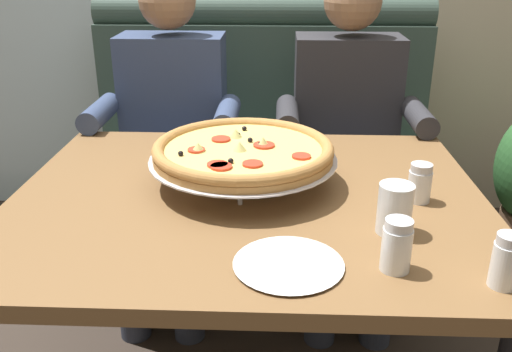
{
  "coord_description": "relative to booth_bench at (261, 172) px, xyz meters",
  "views": [
    {
      "loc": [
        0.08,
        -1.29,
        1.33
      ],
      "look_at": [
        0.02,
        0.07,
        0.76
      ],
      "focal_mm": 38.56,
      "sensor_mm": 36.0,
      "label": 1
    }
  ],
  "objects": [
    {
      "name": "plate_near_left",
      "position": [
        0.1,
        -1.31,
        0.35
      ],
      "size": [
        0.22,
        0.22,
        0.02
      ],
      "color": "white",
      "rests_on": "dining_table"
    },
    {
      "name": "patio_chair",
      "position": [
        -1.13,
        1.15,
        0.13
      ],
      "size": [
        0.42,
        0.42,
        0.86
      ],
      "color": "black",
      "rests_on": "ground_plane"
    },
    {
      "name": "shaker_pepper_flakes",
      "position": [
        0.5,
        -1.36,
        0.38
      ],
      "size": [
        0.05,
        0.05,
        0.11
      ],
      "color": "white",
      "rests_on": "dining_table"
    },
    {
      "name": "shaker_parmesan",
      "position": [
        0.43,
        -0.99,
        0.38
      ],
      "size": [
        0.06,
        0.06,
        0.1
      ],
      "color": "white",
      "rests_on": "dining_table"
    },
    {
      "name": "pizza",
      "position": [
        -0.02,
        -0.9,
        0.43
      ],
      "size": [
        0.5,
        0.5,
        0.13
      ],
      "color": "silver",
      "rests_on": "dining_table"
    },
    {
      "name": "diner_left",
      "position": [
        -0.34,
        -0.27,
        0.31
      ],
      "size": [
        0.54,
        0.64,
        1.27
      ],
      "color": "#2D3342",
      "rests_on": "ground_plane"
    },
    {
      "name": "drinking_glass",
      "position": [
        0.34,
        -1.16,
        0.39
      ],
      "size": [
        0.08,
        0.08,
        0.12
      ],
      "color": "silver",
      "rests_on": "dining_table"
    },
    {
      "name": "diner_right",
      "position": [
        0.34,
        -0.27,
        0.31
      ],
      "size": [
        0.54,
        0.64,
        1.27
      ],
      "color": "#2D3342",
      "rests_on": "ground_plane"
    },
    {
      "name": "booth_bench",
      "position": [
        0.0,
        0.0,
        0.0
      ],
      "size": [
        1.5,
        0.78,
        1.13
      ],
      "color": "#384C42",
      "rests_on": "ground_plane"
    },
    {
      "name": "shaker_oregano",
      "position": [
        0.31,
        -1.31,
        0.38
      ],
      "size": [
        0.06,
        0.06,
        0.11
      ],
      "color": "white",
      "rests_on": "dining_table"
    },
    {
      "name": "dining_table",
      "position": [
        0.0,
        -0.97,
        0.25
      ],
      "size": [
        1.22,
        1.0,
        0.73
      ],
      "color": "brown",
      "rests_on": "ground_plane"
    }
  ]
}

